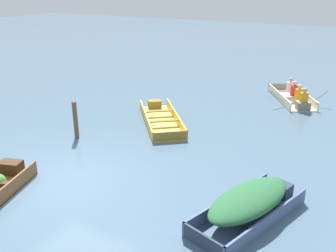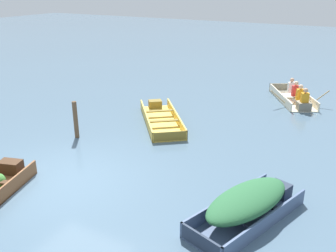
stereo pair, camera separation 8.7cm
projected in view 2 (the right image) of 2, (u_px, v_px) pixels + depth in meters
ground_plane at (65, 180)px, 9.48m from camera, size 80.00×80.00×0.00m
skiff_yellow_near_moored at (161, 118)px, 13.49m from camera, size 3.10×3.47×0.33m
skiff_slate_blue_mid_moored at (248, 203)px, 7.82m from camera, size 1.90×3.10×0.68m
rowboat_cream_with_crew at (294, 97)px, 15.49m from camera, size 2.68×3.21×0.92m
mooring_post at (76, 120)px, 11.89m from camera, size 0.14×0.14×1.21m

